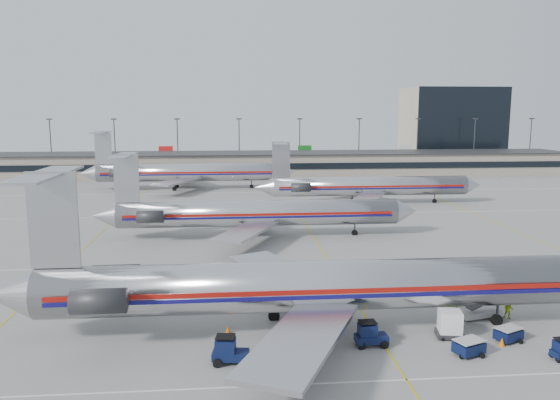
{
  "coord_description": "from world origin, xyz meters",
  "views": [
    {
      "loc": [
        -11.06,
        -50.18,
        17.18
      ],
      "look_at": [
        -4.25,
        27.74,
        4.5
      ],
      "focal_mm": 35.0,
      "sensor_mm": 36.0,
      "label": 1
    }
  ],
  "objects": [
    {
      "name": "cone_right",
      "position": [
        8.67,
        -13.57,
        0.33
      ],
      "size": [
        0.49,
        0.49,
        0.66
      ],
      "primitive_type": "cone",
      "rotation": [
        0.0,
        0.0,
        -0.02
      ],
      "color": "#CD6306",
      "rests_on": "ground"
    },
    {
      "name": "tug_left",
      "position": [
        -11.52,
        -14.65,
        0.92
      ],
      "size": [
        2.62,
        1.55,
        2.02
      ],
      "rotation": [
        0.0,
        0.0,
        -0.13
      ],
      "color": "#0A1337",
      "rests_on": "ground"
    },
    {
      "name": "distant_building",
      "position": [
        62.0,
        128.0,
        12.5
      ],
      "size": [
        30.0,
        20.0,
        25.0
      ],
      "primitive_type": "cube",
      "color": "tan",
      "rests_on": "ground"
    },
    {
      "name": "tug_center",
      "position": [
        -1.12,
        -12.7,
        0.88
      ],
      "size": [
        2.43,
        1.32,
        1.93
      ],
      "rotation": [
        0.0,
        0.0,
        0.06
      ],
      "color": "#0A1337",
      "rests_on": "ground"
    },
    {
      "name": "cone_left",
      "position": [
        -11.59,
        -9.42,
        0.31
      ],
      "size": [
        0.56,
        0.56,
        0.62
      ],
      "primitive_type": "cone",
      "rotation": [
        0.0,
        0.0,
        -0.26
      ],
      "color": "#CD6306",
      "rests_on": "ground"
    },
    {
      "name": "cart_outer",
      "position": [
        5.56,
        -14.82,
        0.61
      ],
      "size": [
        2.4,
        2.04,
        1.15
      ],
      "rotation": [
        0.0,
        0.0,
        0.38
      ],
      "color": "#0A1337",
      "rests_on": "ground"
    },
    {
      "name": "light_mast_row",
      "position": [
        0.0,
        112.0,
        8.58
      ],
      "size": [
        163.6,
        0.4,
        15.28
      ],
      "color": "#38383D",
      "rests_on": "ground"
    },
    {
      "name": "jet_foreground",
      "position": [
        -5.66,
        -9.55,
        3.78
      ],
      "size": [
        49.73,
        29.28,
        13.02
      ],
      "color": "silver",
      "rests_on": "ground"
    },
    {
      "name": "ramp_worker_far",
      "position": [
        11.86,
        -8.34,
        0.82
      ],
      "size": [
        1.01,
        0.97,
        1.65
      ],
      "primitive_type": "imported",
      "rotation": [
        0.0,
        0.0,
        -0.62
      ],
      "color": "#9EC012",
      "rests_on": "ground"
    },
    {
      "name": "ground",
      "position": [
        0.0,
        0.0,
        0.0
      ],
      "size": [
        260.0,
        260.0,
        0.0
      ],
      "primitive_type": "plane",
      "color": "gray",
      "rests_on": "ground"
    },
    {
      "name": "jet_third_row",
      "position": [
        13.78,
        49.45,
        3.43
      ],
      "size": [
        43.21,
        26.58,
        11.82
      ],
      "color": "silver",
      "rests_on": "ground"
    },
    {
      "name": "belt_loader",
      "position": [
        9.56,
        -8.08,
        0.6
      ],
      "size": [
        4.35,
        2.05,
        2.23
      ],
      "rotation": [
        0.0,
        0.0,
        0.22
      ],
      "color": "#A9A9A9",
      "rests_on": "ground"
    },
    {
      "name": "terminal",
      "position": [
        0.0,
        97.97,
        3.16
      ],
      "size": [
        162.0,
        17.0,
        6.25
      ],
      "color": "gray",
      "rests_on": "ground"
    },
    {
      "name": "jet_back_row",
      "position": [
        -21.72,
        72.74,
        3.79
      ],
      "size": [
        47.77,
        29.38,
        13.06
      ],
      "color": "silver",
      "rests_on": "ground"
    },
    {
      "name": "apron_markings",
      "position": [
        0.0,
        10.0,
        0.01
      ],
      "size": [
        160.0,
        0.15,
        0.02
      ],
      "primitive_type": "cube",
      "color": "silver",
      "rests_on": "ground"
    },
    {
      "name": "jet_second_row",
      "position": [
        -8.42,
        23.62,
        3.41
      ],
      "size": [
        44.87,
        26.42,
        11.75
      ],
      "color": "silver",
      "rests_on": "ground"
    },
    {
      "name": "ramp_worker_near",
      "position": [
        7.1,
        -9.05,
        0.82
      ],
      "size": [
        0.62,
        0.71,
        1.63
      ],
      "primitive_type": "imported",
      "rotation": [
        0.0,
        0.0,
        1.09
      ],
      "color": "#A0DB14",
      "rests_on": "ground"
    },
    {
      "name": "uld_container",
      "position": [
        5.43,
        -11.66,
        1.07
      ],
      "size": [
        2.27,
        2.01,
        2.11
      ],
      "rotation": [
        0.0,
        0.0,
        -0.19
      ],
      "color": "#2D2D30",
      "rests_on": "ground"
    },
    {
      "name": "cart_inner",
      "position": [
        9.56,
        -12.79,
        0.58
      ],
      "size": [
        2.29,
        1.99,
        1.09
      ],
      "rotation": [
        0.0,
        0.0,
        0.43
      ],
      "color": "#0A1337",
      "rests_on": "ground"
    }
  ]
}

